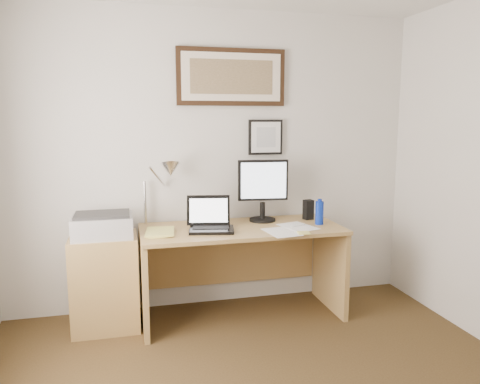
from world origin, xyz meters
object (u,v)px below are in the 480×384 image
object	(u,v)px
printer	(103,225)
laptop	(210,223)
side_cabinet	(105,282)
book	(146,233)
lcd_monitor	(263,187)
desk	(239,253)
water_bottle	(319,213)

from	to	relation	value
printer	laptop	bearing A→B (deg)	-4.94
side_cabinet	book	xyz separation A→B (m)	(0.31, -0.09, 0.40)
lcd_monitor	desk	bearing A→B (deg)	-159.08
lcd_monitor	side_cabinet	bearing A→B (deg)	-174.61
side_cabinet	desk	distance (m)	1.08
water_bottle	laptop	xyz separation A→B (m)	(-0.90, 0.03, -0.04)
side_cabinet	laptop	distance (m)	0.93
water_bottle	lcd_monitor	bearing A→B (deg)	151.45
lcd_monitor	printer	xyz separation A→B (m)	(-1.30, -0.13, -0.22)
side_cabinet	desk	size ratio (longest dim) A/B	0.46
desk	book	bearing A→B (deg)	-170.72
book	desk	size ratio (longest dim) A/B	0.18
book	water_bottle	bearing A→B (deg)	-0.65
book	printer	world-z (taller)	printer
water_bottle	desk	xyz separation A→B (m)	(-0.65, 0.14, -0.33)
book	desk	xyz separation A→B (m)	(0.76, 0.12, -0.25)
laptop	printer	world-z (taller)	laptop
side_cabinet	printer	bearing A→B (deg)	-80.16
side_cabinet	laptop	xyz separation A→B (m)	(0.81, -0.08, 0.44)
water_bottle	printer	world-z (taller)	water_bottle
book	laptop	xyz separation A→B (m)	(0.50, 0.01, 0.05)
lcd_monitor	laptop	bearing A→B (deg)	-157.51
book	desk	distance (m)	0.80
printer	side_cabinet	bearing A→B (deg)	99.84
book	desk	world-z (taller)	book
side_cabinet	laptop	bearing A→B (deg)	-5.54
printer	book	bearing A→B (deg)	-14.26
side_cabinet	desk	xyz separation A→B (m)	(1.07, 0.04, 0.15)
side_cabinet	water_bottle	xyz separation A→B (m)	(1.72, -0.10, 0.48)
side_cabinet	printer	size ratio (longest dim) A/B	1.66
desk	printer	xyz separation A→B (m)	(-1.07, -0.04, 0.30)
book	printer	size ratio (longest dim) A/B	0.66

